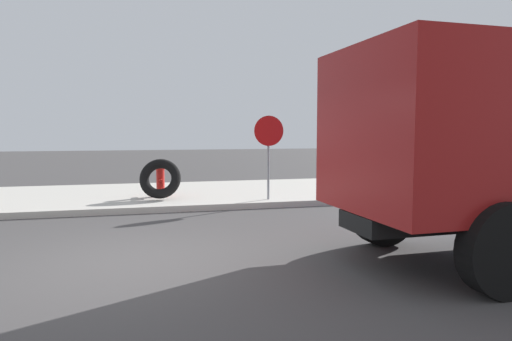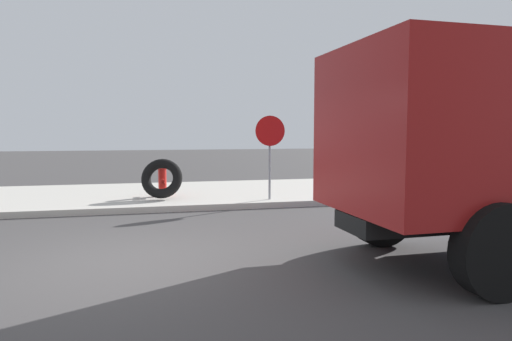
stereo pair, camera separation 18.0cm
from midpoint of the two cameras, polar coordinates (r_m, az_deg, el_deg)
The scene contains 5 objects.
ground_plane at distance 6.87m, azimuth -15.39°, elevation -11.14°, with size 80.00×80.00×0.00m, color #423F3F.
sidewalk_curb at distance 13.22m, azimuth -14.36°, elevation -3.06°, with size 36.00×5.00×0.15m, color #BCB7AD.
fire_hydrant at distance 12.38m, azimuth -11.23°, elevation -1.01°, with size 0.25×0.56×0.88m.
loose_tire at distance 11.82m, azimuth -11.27°, elevation -0.99°, with size 1.04×1.04×0.24m, color black.
stop_sign at distance 11.48m, azimuth 2.21°, elevation 3.63°, with size 0.76×0.08×2.12m.
Camera 2 is at (0.37, -6.62, 1.88)m, focal length 31.97 mm.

